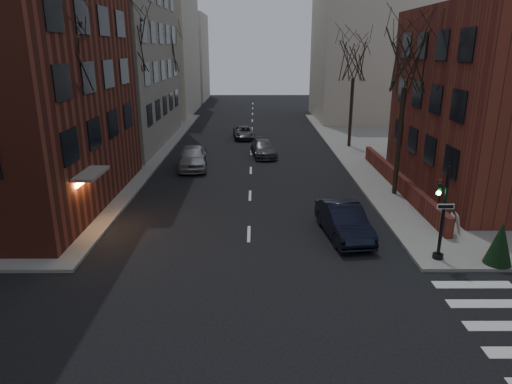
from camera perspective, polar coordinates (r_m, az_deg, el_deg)
low_wall_right at (r=29.97m, az=17.34°, el=1.36°), size 0.35×16.00×1.00m
building_distant_la at (r=65.26m, az=-14.40°, el=17.42°), size 14.00×16.00×18.00m
building_distant_ra at (r=60.27m, az=14.56°, el=16.48°), size 14.00×14.00×16.00m
building_distant_lb at (r=81.55m, az=-9.95°, el=16.21°), size 10.00×12.00×14.00m
traffic_signal at (r=20.19m, az=22.14°, el=-3.17°), size 0.76×0.44×4.00m
tree_left_a at (r=24.21m, az=-23.15°, el=15.91°), size 4.18×4.18×10.26m
tree_left_b at (r=35.62m, az=-15.69°, el=17.46°), size 4.40×4.40×10.80m
tree_left_c at (r=49.29m, az=-11.27°, el=16.59°), size 3.96×3.96×9.72m
tree_right_a at (r=27.79m, az=18.36°, el=15.53°), size 3.96×3.96×9.72m
tree_right_b at (r=41.35m, az=12.17°, el=15.79°), size 3.74×3.74×9.18m
streetlamp_near at (r=31.91m, az=-15.80°, el=9.05°), size 0.36×0.36×6.28m
streetlamp_far at (r=51.34m, az=-9.93°, el=12.45°), size 0.36×0.36×6.28m
parked_sedan at (r=22.04m, az=10.92°, el=-3.56°), size 2.24×4.93×1.57m
car_lane_silver at (r=34.26m, az=-7.91°, el=4.32°), size 2.47×5.14×1.69m
car_lane_gray at (r=37.90m, az=0.94°, el=5.47°), size 2.36×4.69×1.31m
car_lane_far at (r=45.54m, az=-1.55°, el=7.43°), size 2.33×4.38×1.17m
sandwich_board at (r=23.57m, az=23.48°, el=-3.67°), size 0.56×0.70×1.02m
evergreen_shrub at (r=21.06m, az=28.21°, el=-5.65°), size 1.11×1.11×1.82m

